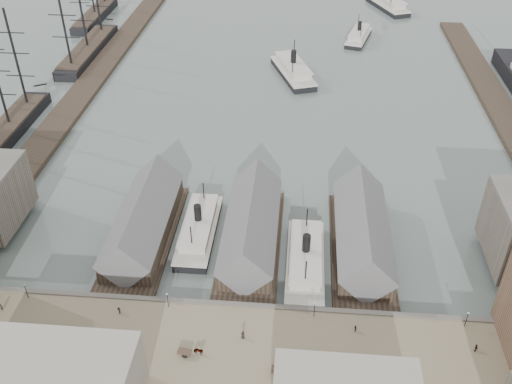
# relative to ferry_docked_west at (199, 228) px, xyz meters

# --- Properties ---
(ground) EXTENTS (900.00, 900.00, 0.00)m
(ground) POSITION_rel_ferry_docked_west_xyz_m (13.00, -18.75, -2.27)
(ground) COLOR #53605B
(ground) RESTS_ON ground
(quay) EXTENTS (180.00, 30.00, 2.00)m
(quay) POSITION_rel_ferry_docked_west_xyz_m (13.00, -38.75, -1.27)
(quay) COLOR #786B51
(quay) RESTS_ON ground
(seawall) EXTENTS (180.00, 1.20, 2.30)m
(seawall) POSITION_rel_ferry_docked_west_xyz_m (13.00, -23.95, -1.12)
(seawall) COLOR #59544C
(seawall) RESTS_ON ground
(west_wharf) EXTENTS (10.00, 220.00, 1.60)m
(west_wharf) POSITION_rel_ferry_docked_west_xyz_m (-55.00, 81.25, -1.47)
(west_wharf) COLOR #2D231C
(west_wharf) RESTS_ON ground
(east_wharf) EXTENTS (10.00, 180.00, 1.60)m
(east_wharf) POSITION_rel_ferry_docked_west_xyz_m (91.00, 71.25, -1.47)
(east_wharf) COLOR #2D231C
(east_wharf) RESTS_ON ground
(ferry_shed_west) EXTENTS (14.00, 42.00, 12.60)m
(ferry_shed_west) POSITION_rel_ferry_docked_west_xyz_m (-13.00, -1.88, 2.36)
(ferry_shed_west) COLOR #2D231C
(ferry_shed_west) RESTS_ON ground
(ferry_shed_center) EXTENTS (14.00, 42.00, 12.60)m
(ferry_shed_center) POSITION_rel_ferry_docked_west_xyz_m (13.00, -1.88, 2.36)
(ferry_shed_center) COLOR #2D231C
(ferry_shed_center) RESTS_ON ground
(ferry_shed_east) EXTENTS (14.00, 42.00, 12.60)m
(ferry_shed_east) POSITION_rel_ferry_docked_west_xyz_m (39.00, -1.88, 2.36)
(ferry_shed_east) COLOR #2D231C
(ferry_shed_east) RESTS_ON ground
(lamp_post_far_w) EXTENTS (0.44, 0.44, 3.92)m
(lamp_post_far_w) POSITION_rel_ferry_docked_west_xyz_m (-32.00, -25.75, 2.44)
(lamp_post_far_w) COLOR black
(lamp_post_far_w) RESTS_ON quay
(lamp_post_near_w) EXTENTS (0.44, 0.44, 3.92)m
(lamp_post_near_w) POSITION_rel_ferry_docked_west_xyz_m (-2.00, -25.75, 2.44)
(lamp_post_near_w) COLOR black
(lamp_post_near_w) RESTS_ON quay
(lamp_post_near_e) EXTENTS (0.44, 0.44, 3.92)m
(lamp_post_near_e) POSITION_rel_ferry_docked_west_xyz_m (28.00, -25.75, 2.44)
(lamp_post_near_e) COLOR black
(lamp_post_near_e) RESTS_ON quay
(lamp_post_far_e) EXTENTS (0.44, 0.44, 3.92)m
(lamp_post_far_e) POSITION_rel_ferry_docked_west_xyz_m (58.00, -25.75, 2.44)
(lamp_post_far_e) COLOR black
(lamp_post_far_e) RESTS_ON quay
(ferry_docked_west) EXTENTS (8.15, 27.17, 9.70)m
(ferry_docked_west) POSITION_rel_ferry_docked_west_xyz_m (0.00, 0.00, 0.00)
(ferry_docked_west) COLOR black
(ferry_docked_west) RESTS_ON ground
(ferry_docked_east) EXTENTS (8.44, 28.13, 10.05)m
(ferry_docked_east) POSITION_rel_ferry_docked_west_xyz_m (26.00, -9.27, 0.08)
(ferry_docked_east) COLOR black
(ferry_docked_east) RESTS_ON ground
(ferry_open_near) EXTENTS (19.09, 32.13, 11.01)m
(ferry_open_near) POSITION_rel_ferry_docked_west_xyz_m (19.72, 97.41, 0.31)
(ferry_open_near) COLOR black
(ferry_open_near) RESTS_ON ground
(ferry_open_mid) EXTENTS (13.59, 26.00, 8.90)m
(ferry_open_mid) POSITION_rel_ferry_docked_west_xyz_m (46.96, 138.35, -0.19)
(ferry_open_mid) COLOR black
(ferry_open_mid) RESTS_ON ground
(ferry_open_far) EXTENTS (20.23, 32.14, 11.04)m
(ferry_open_far) POSITION_rel_ferry_docked_west_xyz_m (64.15, 183.82, 0.31)
(ferry_open_far) COLOR black
(ferry_open_far) RESTS_ON ground
(sailing_ship_near) EXTENTS (8.62, 59.41, 35.45)m
(sailing_ship_near) POSITION_rel_ferry_docked_west_xyz_m (-68.34, 38.93, 0.33)
(sailing_ship_near) COLOR black
(sailing_ship_near) RESTS_ON ground
(sailing_ship_mid) EXTENTS (9.29, 53.69, 38.20)m
(sailing_ship_mid) POSITION_rel_ferry_docked_west_xyz_m (-64.87, 111.57, 0.46)
(sailing_ship_mid) COLOR black
(sailing_ship_mid) RESTS_ON ground
(sailing_ship_far) EXTENTS (8.32, 46.23, 34.21)m
(sailing_ship_far) POSITION_rel_ferry_docked_west_xyz_m (-76.21, 155.49, 0.20)
(sailing_ship_far) COLOR black
(sailing_ship_far) RESTS_ON ground
(horse_cart_left) EXTENTS (4.79, 3.58, 1.73)m
(horse_cart_left) POSITION_rel_ferry_docked_west_xyz_m (-24.62, -35.85, 0.59)
(horse_cart_left) COLOR black
(horse_cart_left) RESTS_ON quay
(horse_cart_center) EXTENTS (5.02, 1.85, 1.70)m
(horse_cart_center) POSITION_rel_ferry_docked_west_xyz_m (5.56, -37.40, 0.57)
(horse_cart_center) COLOR black
(horse_cart_center) RESTS_ON quay
(horse_cart_right) EXTENTS (4.60, 1.66, 1.54)m
(horse_cart_right) POSITION_rel_ferry_docked_west_xyz_m (23.41, -40.05, 0.52)
(horse_cart_right) COLOR black
(horse_cart_right) RESTS_ON quay
(pedestrian_0) EXTENTS (0.73, 0.61, 1.73)m
(pedestrian_0) POSITION_rel_ferry_docked_west_xyz_m (-35.94, -29.54, 0.59)
(pedestrian_0) COLOR black
(pedestrian_0) RESTS_ON quay
(pedestrian_1) EXTENTS (0.68, 0.84, 1.63)m
(pedestrian_1) POSITION_rel_ferry_docked_west_xyz_m (-19.25, -35.69, 0.54)
(pedestrian_1) COLOR black
(pedestrian_1) RESTS_ON quay
(pedestrian_2) EXTENTS (1.21, 1.18, 1.67)m
(pedestrian_2) POSITION_rel_ferry_docked_west_xyz_m (-11.59, -28.42, 0.56)
(pedestrian_2) COLOR black
(pedestrian_2) RESTS_ON quay
(pedestrian_3) EXTENTS (1.03, 0.61, 1.65)m
(pedestrian_3) POSITION_rel_ferry_docked_west_xyz_m (-7.10, -43.90, 0.55)
(pedestrian_3) COLOR black
(pedestrian_3) RESTS_ON quay
(pedestrian_4) EXTENTS (1.04, 0.89, 1.81)m
(pedestrian_4) POSITION_rel_ferry_docked_west_xyz_m (14.22, -32.62, 0.63)
(pedestrian_4) COLOR black
(pedestrian_4) RESTS_ON quay
(pedestrian_5) EXTENTS (0.76, 0.79, 1.75)m
(pedestrian_5) POSITION_rel_ferry_docked_west_xyz_m (27.35, -41.83, 0.60)
(pedestrian_5) COLOR black
(pedestrian_5) RESTS_ON quay
(pedestrian_6) EXTENTS (0.87, 0.95, 1.57)m
(pedestrian_6) POSITION_rel_ferry_docked_west_xyz_m (36.05, -29.04, 0.51)
(pedestrian_6) COLOR black
(pedestrian_6) RESTS_ON quay
(pedestrian_8) EXTENTS (0.66, 1.11, 1.77)m
(pedestrian_8) POSITION_rel_ferry_docked_west_xyz_m (58.67, -31.90, 0.61)
(pedestrian_8) COLOR black
(pedestrian_8) RESTS_ON quay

